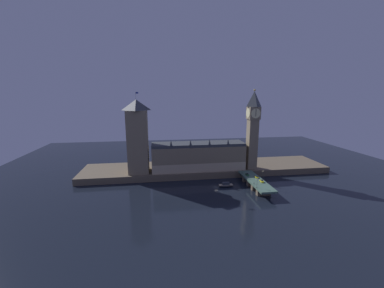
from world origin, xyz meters
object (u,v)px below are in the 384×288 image
object	(u,v)px
clock_tower	(253,128)
victoria_tower	(138,137)
car_southbound_trail	(257,177)
car_southbound_lead	(262,181)
street_lamp_mid	(263,174)
pedestrian_far_rail	(242,173)
boat_upstream	(226,185)
car_northbound_lead	(247,175)
pedestrian_near_rail	(254,183)
street_lamp_near	(257,182)

from	to	relation	value
clock_tower	victoria_tower	world-z (taller)	clock_tower
car_southbound_trail	car_southbound_lead	bearing A→B (deg)	-90.00
victoria_tower	street_lamp_mid	bearing A→B (deg)	-20.12
pedestrian_far_rail	boat_upstream	world-z (taller)	pedestrian_far_rail
car_southbound_lead	clock_tower	bearing A→B (deg)	80.99
car_southbound_lead	boat_upstream	distance (m)	26.93
car_northbound_lead	car_southbound_lead	size ratio (longest dim) A/B	1.00
pedestrian_near_rail	victoria_tower	bearing A→B (deg)	152.64
pedestrian_far_rail	street_lamp_near	world-z (taller)	street_lamp_near
victoria_tower	pedestrian_near_rail	xyz separation A→B (m)	(84.21, -43.57, -28.82)
pedestrian_near_rail	boat_upstream	distance (m)	22.47
clock_tower	car_southbound_lead	size ratio (longest dim) A/B	15.92
car_northbound_lead	car_southbound_lead	world-z (taller)	car_southbound_lead
car_southbound_lead	street_lamp_mid	bearing A→B (deg)	57.61
car_northbound_lead	boat_upstream	distance (m)	20.98
car_northbound_lead	pedestrian_far_rail	bearing A→B (deg)	118.17
pedestrian_near_rail	pedestrian_far_rail	distance (m)	24.56
clock_tower	pedestrian_far_rail	world-z (taller)	clock_tower
boat_upstream	pedestrian_far_rail	bearing A→B (deg)	32.72
victoria_tower	pedestrian_near_rail	distance (m)	99.10
victoria_tower	pedestrian_far_rail	bearing A→B (deg)	-12.72
car_southbound_trail	street_lamp_mid	world-z (taller)	street_lamp_mid
boat_upstream	street_lamp_near	bearing A→B (deg)	-50.33
car_northbound_lead	pedestrian_far_rail	distance (m)	5.46
car_northbound_lead	pedestrian_far_rail	xyz separation A→B (m)	(-2.58, 4.81, 0.15)
clock_tower	street_lamp_mid	world-z (taller)	clock_tower
boat_upstream	clock_tower	bearing A→B (deg)	40.31
boat_upstream	car_southbound_lead	bearing A→B (deg)	-21.59
pedestrian_far_rail	car_southbound_trail	bearing A→B (deg)	-55.71
victoria_tower	boat_upstream	bearing A→B (deg)	-23.81
street_lamp_mid	boat_upstream	xyz separation A→B (m)	(-27.46, 5.00, -9.35)
car_southbound_trail	street_lamp_near	bearing A→B (deg)	-113.02
victoria_tower	car_northbound_lead	distance (m)	94.57
car_northbound_lead	street_lamp_mid	world-z (taller)	street_lamp_mid
car_northbound_lead	pedestrian_far_rail	world-z (taller)	pedestrian_far_rail
pedestrian_near_rail	car_southbound_lead	bearing A→B (deg)	27.99
pedestrian_far_rail	street_lamp_mid	distance (m)	19.40
car_southbound_trail	pedestrian_far_rail	bearing A→B (deg)	124.29
victoria_tower	boat_upstream	world-z (taller)	victoria_tower
car_southbound_lead	boat_upstream	xyz separation A→B (m)	(-24.49, 9.69, -5.62)
clock_tower	street_lamp_mid	xyz separation A→B (m)	(-2.61, -30.51, -31.29)
car_northbound_lead	car_southbound_lead	bearing A→B (deg)	-71.76
car_southbound_trail	pedestrian_near_rail	size ratio (longest dim) A/B	2.19
street_lamp_mid	pedestrian_far_rail	bearing A→B (deg)	124.20
victoria_tower	pedestrian_near_rail	size ratio (longest dim) A/B	38.38
car_northbound_lead	victoria_tower	bearing A→B (deg)	164.65
street_lamp_near	victoria_tower	bearing A→B (deg)	149.44
street_lamp_near	boat_upstream	bearing A→B (deg)	129.67
pedestrian_far_rail	street_lamp_mid	bearing A→B (deg)	-55.80
car_southbound_trail	boat_upstream	size ratio (longest dim) A/B	0.32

